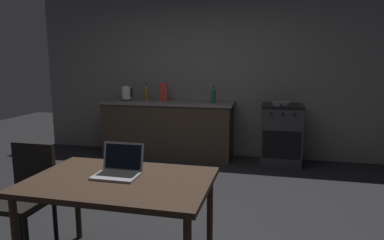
{
  "coord_description": "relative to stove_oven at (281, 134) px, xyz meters",
  "views": [
    {
      "loc": [
        1.12,
        -3.1,
        1.55
      ],
      "look_at": [
        0.19,
        0.8,
        0.86
      ],
      "focal_mm": 31.68,
      "sensor_mm": 36.0,
      "label": 1
    }
  ],
  "objects": [
    {
      "name": "dining_table",
      "position": [
        -1.2,
        -3.1,
        0.2
      ],
      "size": [
        1.3,
        0.86,
        0.73
      ],
      "color": "#332319",
      "rests_on": "ground_plane"
    },
    {
      "name": "back_wall",
      "position": [
        -0.98,
        0.35,
        0.9
      ],
      "size": [
        6.4,
        0.1,
        2.73
      ],
      "primitive_type": "cube",
      "color": "slate",
      "rests_on": "ground_plane"
    },
    {
      "name": "bottle",
      "position": [
        -1.05,
        -0.05,
        0.59
      ],
      "size": [
        0.07,
        0.07,
        0.27
      ],
      "color": "#19592D",
      "rests_on": "kitchen_counter"
    },
    {
      "name": "laptop",
      "position": [
        -1.24,
        -3.04,
        0.31
      ],
      "size": [
        0.32,
        0.27,
        0.22
      ],
      "rotation": [
        0.0,
        0.0,
        0.11
      ],
      "color": "#99999E",
      "rests_on": "dining_table"
    },
    {
      "name": "ground_plane",
      "position": [
        -1.28,
        -2.14,
        -0.46
      ],
      "size": [
        12.0,
        12.0,
        0.0
      ],
      "primitive_type": "plane",
      "color": "black"
    },
    {
      "name": "chair",
      "position": [
        -2.05,
        -3.03,
        0.06
      ],
      "size": [
        0.4,
        0.4,
        0.9
      ],
      "rotation": [
        0.0,
        0.0,
        -0.1
      ],
      "color": "black",
      "rests_on": "ground_plane"
    },
    {
      "name": "stove_oven",
      "position": [
        0.0,
        0.0,
        0.0
      ],
      "size": [
        0.6,
        0.62,
        0.92
      ],
      "color": "#2D2D30",
      "rests_on": "ground_plane"
    },
    {
      "name": "bottle_b",
      "position": [
        -2.2,
        0.08,
        0.59
      ],
      "size": [
        0.07,
        0.07,
        0.28
      ],
      "color": "#8C601E",
      "rests_on": "kitchen_counter"
    },
    {
      "name": "electric_kettle",
      "position": [
        -2.53,
        0.0,
        0.57
      ],
      "size": [
        0.18,
        0.16,
        0.24
      ],
      "color": "black",
      "rests_on": "kitchen_counter"
    },
    {
      "name": "frying_pan",
      "position": [
        -0.02,
        -0.03,
        0.48
      ],
      "size": [
        0.27,
        0.44,
        0.05
      ],
      "color": "gray",
      "rests_on": "stove_oven"
    },
    {
      "name": "cereal_box",
      "position": [
        -1.88,
        0.02,
        0.61
      ],
      "size": [
        0.13,
        0.05,
        0.3
      ],
      "color": "#B2382D",
      "rests_on": "kitchen_counter"
    },
    {
      "name": "kitchen_counter",
      "position": [
        -1.81,
        0.0,
        0.0
      ],
      "size": [
        2.16,
        0.64,
        0.92
      ],
      "color": "#382D23",
      "rests_on": "ground_plane"
    }
  ]
}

